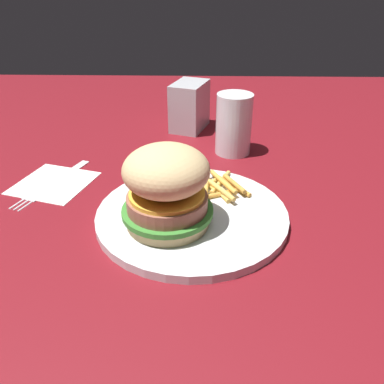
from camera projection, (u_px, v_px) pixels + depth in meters
The scene contains 8 objects.
ground_plane at pixel (207, 216), 0.54m from camera, with size 1.60×1.60×0.00m, color maroon.
plate at pixel (192, 215), 0.53m from camera, with size 0.26×0.26×0.01m, color silver.
sandwich at pixel (167, 187), 0.48m from camera, with size 0.12×0.12×0.11m.
fries_pile at pixel (219, 185), 0.58m from camera, with size 0.09×0.10×0.01m.
napkin at pixel (54, 183), 0.62m from camera, with size 0.11×0.11×0.00m, color white.
fork at pixel (53, 182), 0.62m from camera, with size 0.08×0.17×0.00m.
drink_glass at pixel (234, 128), 0.71m from camera, with size 0.06×0.06×0.11m.
napkin_dispenser at pixel (190, 106), 0.81m from camera, with size 0.09×0.06×0.10m, color #B7BABF.
Camera 1 is at (-0.01, -0.45, 0.30)m, focal length 36.54 mm.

